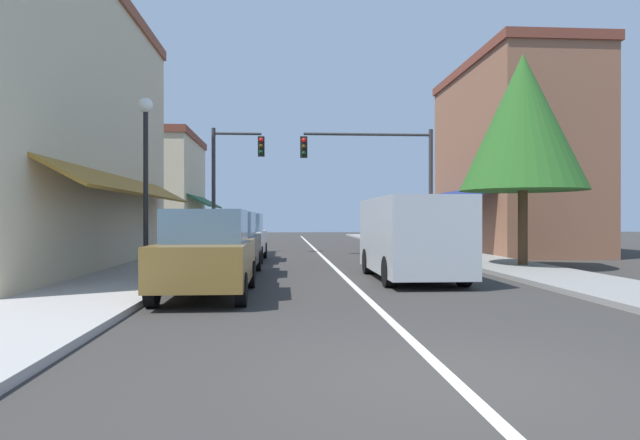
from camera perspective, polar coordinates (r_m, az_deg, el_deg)
The scene contains 15 objects.
ground_plane at distance 23.53m, azimuth 0.21°, elevation -3.71°, with size 80.00×80.00×0.00m, color #33302D.
sidewalk_left at distance 23.78m, azimuth -13.16°, elevation -3.53°, with size 2.60×56.00×0.12m, color #A39E99.
sidewalk_right at distance 24.54m, azimuth 13.15°, elevation -3.41°, with size 2.60×56.00×0.12m, color gray.
lane_center_stripe at distance 23.53m, azimuth 0.21°, elevation -3.70°, with size 0.14×52.00×0.01m, color silver.
storefront_left_block at distance 19.14m, azimuth -26.96°, elevation 8.62°, with size 5.90×14.20×8.83m.
storefront_right_block at distance 27.72m, azimuth 18.93°, elevation 5.98°, with size 5.75×10.20×8.81m.
storefront_far_left at distance 34.28m, azimuth -16.51°, elevation 2.95°, with size 6.04×8.20×6.51m.
parked_car_nearest_left at distance 11.52m, azimuth -11.50°, elevation -3.39°, with size 1.80×4.11×1.77m.
parked_car_second_left at distance 15.61m, azimuth -9.63°, elevation -2.45°, with size 1.83×4.12×1.77m.
parked_car_third_left at distance 20.95m, azimuth -8.12°, elevation -1.78°, with size 1.86×4.14×1.77m.
van_in_lane at distance 14.66m, azimuth 9.27°, elevation -1.58°, with size 2.01×5.18×2.12m.
traffic_signal_mast_arm at distance 24.33m, azimuth 6.60°, elevation 5.38°, with size 5.80×0.50×5.48m.
traffic_signal_left_corner at distance 25.65m, azimuth -9.23°, elevation 4.89°, with size 2.41×0.50×5.71m.
street_lamp_left_near at distance 14.41m, azimuth -17.45°, elevation 6.15°, with size 0.36×0.36×4.56m.
tree_right_near at distance 19.02m, azimuth 20.09°, elevation 9.37°, with size 3.95×3.95×6.82m.
Camera 1 is at (-1.68, -5.42, 1.59)m, focal length 31.20 mm.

